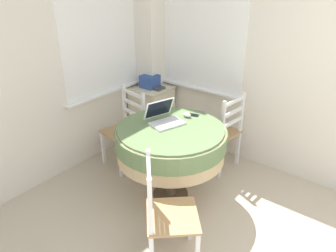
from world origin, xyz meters
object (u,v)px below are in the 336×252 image
at_px(computer_mouse, 187,115).
at_px(storage_box, 150,81).
at_px(cell_phone, 193,115).
at_px(dining_chair_camera_near, 167,215).
at_px(laptop, 164,118).
at_px(dining_chair_near_right_window, 221,133).
at_px(round_dining_table, 171,141).
at_px(dining_chair_near_back_window, 126,130).
at_px(corner_cabinet, 152,113).
at_px(book_on_cabinet, 155,87).

height_order(computer_mouse, storage_box, storage_box).
distance_m(cell_phone, dining_chair_camera_near, 1.17).
distance_m(laptop, dining_chair_near_right_window, 0.87).
xyz_separation_m(laptop, cell_phone, (0.31, -0.13, -0.04)).
relative_size(laptop, dining_chair_camera_near, 0.42).
distance_m(round_dining_table, dining_chair_near_back_window, 0.83).
bearing_deg(cell_phone, laptop, 157.41).
relative_size(laptop, storage_box, 1.86).
bearing_deg(round_dining_table, laptop, 65.33).
bearing_deg(dining_chair_near_right_window, computer_mouse, 164.77).
distance_m(dining_chair_near_back_window, dining_chair_camera_near, 1.50).
height_order(dining_chair_near_right_window, corner_cabinet, dining_chair_near_right_window).
xyz_separation_m(dining_chair_near_right_window, dining_chair_camera_near, (-1.46, -0.35, 0.00)).
xyz_separation_m(laptop, storage_box, (0.80, 0.87, -0.02)).
relative_size(round_dining_table, cell_phone, 8.79).
bearing_deg(book_on_cabinet, dining_chair_near_right_window, -93.73).
distance_m(dining_chair_near_right_window, dining_chair_camera_near, 1.50).
relative_size(cell_phone, corner_cabinet, 0.17).
distance_m(corner_cabinet, book_on_cabinet, 0.38).
bearing_deg(laptop, dining_chair_near_back_window, 79.78).
relative_size(round_dining_table, book_on_cabinet, 4.39).
bearing_deg(round_dining_table, computer_mouse, 4.19).
bearing_deg(dining_chair_camera_near, cell_phone, 24.25).
distance_m(round_dining_table, storage_box, 1.33).
bearing_deg(dining_chair_near_back_window, corner_cabinet, 15.68).
bearing_deg(corner_cabinet, dining_chair_near_back_window, -164.32).
distance_m(dining_chair_camera_near, corner_cabinet, 2.10).
height_order(computer_mouse, book_on_cabinet, computer_mouse).
xyz_separation_m(dining_chair_near_right_window, book_on_cabinet, (0.07, 1.04, 0.30)).
relative_size(laptop, dining_chair_near_back_window, 0.42).
xyz_separation_m(laptop, computer_mouse, (0.24, -0.10, -0.02)).
height_order(dining_chair_near_back_window, dining_chair_camera_near, same).
bearing_deg(computer_mouse, dining_chair_camera_near, -152.87).
distance_m(round_dining_table, book_on_cabinet, 1.27).
height_order(computer_mouse, corner_cabinet, computer_mouse).
relative_size(dining_chair_camera_near, storage_box, 4.44).
height_order(dining_chair_camera_near, corner_cabinet, dining_chair_camera_near).
bearing_deg(corner_cabinet, storage_box, 121.87).
relative_size(cell_phone, dining_chair_near_back_window, 0.13).
bearing_deg(computer_mouse, dining_chair_near_right_window, -15.23).
height_order(laptop, corner_cabinet, laptop).
bearing_deg(book_on_cabinet, computer_mouse, -122.39).
distance_m(computer_mouse, dining_chair_near_back_window, 0.85).
relative_size(laptop, dining_chair_near_right_window, 0.42).
height_order(corner_cabinet, storage_box, storage_box).
height_order(cell_phone, dining_chair_camera_near, dining_chair_camera_near).
relative_size(computer_mouse, cell_phone, 0.73).
relative_size(dining_chair_camera_near, book_on_cabinet, 3.78).
height_order(computer_mouse, cell_phone, computer_mouse).
height_order(cell_phone, book_on_cabinet, cell_phone).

